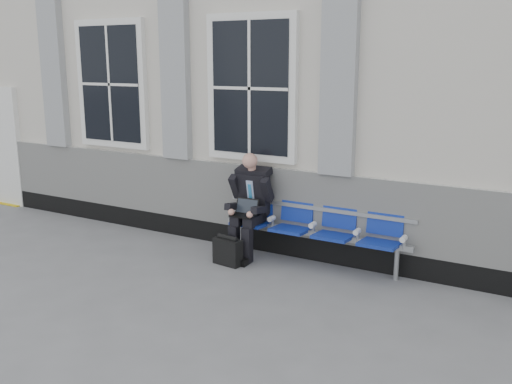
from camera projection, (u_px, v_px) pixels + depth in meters
The scene contains 5 objects.
ground at pixel (169, 277), 7.06m from camera, with size 70.00×70.00×0.00m, color slate.
station_building at pixel (293, 84), 9.50m from camera, with size 14.40×4.40×4.49m.
bench at pixel (315, 223), 7.39m from camera, with size 2.60×0.47×0.91m.
businessman at pixel (250, 201), 7.66m from camera, with size 0.58×0.78×1.42m.
briefcase at pixel (228, 251), 7.44m from camera, with size 0.41×0.21×0.40m.
Camera 1 is at (4.22, -5.23, 2.63)m, focal length 40.00 mm.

